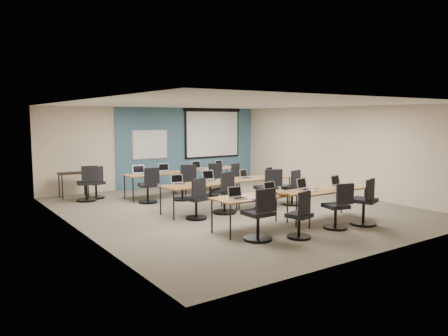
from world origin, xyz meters
TOP-DOWN VIEW (x-y plane):
  - floor at (0.00, 0.00)m, footprint 8.00×9.00m
  - ceiling at (0.00, 0.00)m, footprint 8.00×9.00m
  - wall_back at (0.00, 4.50)m, footprint 8.00×0.04m
  - wall_front at (0.00, -4.50)m, footprint 8.00×0.04m
  - wall_left at (-4.00, 0.00)m, footprint 0.04×9.00m
  - wall_right at (4.00, 0.00)m, footprint 0.04×9.00m
  - blue_accent_panel at (1.25, 4.47)m, footprint 5.50×0.04m
  - whiteboard at (-0.30, 4.43)m, footprint 1.28×0.03m
  - projector_screen at (2.20, 4.41)m, footprint 2.40×0.10m
  - training_table_front_left at (-0.93, -2.03)m, footprint 1.86×0.78m
  - training_table_front_right at (1.00, -2.25)m, footprint 1.94×0.81m
  - training_table_mid_left at (-1.02, 0.08)m, footprint 1.92×0.80m
  - training_table_mid_right at (0.90, 0.15)m, footprint 1.87×0.78m
  - training_table_back_left at (-1.03, 2.53)m, footprint 1.79×0.75m
  - training_table_back_right at (1.05, 2.73)m, footprint 1.70×0.71m
  - laptop_0 at (-1.42, -2.06)m, footprint 0.31×0.26m
  - mouse_0 at (-1.23, -2.29)m, footprint 0.07×0.10m
  - task_chair_0 at (-1.36, -2.71)m, footprint 0.55×0.55m
  - laptop_1 at (-0.50, -2.07)m, footprint 0.35×0.29m
  - mouse_1 at (-0.27, -2.22)m, footprint 0.07×0.10m
  - task_chair_1 at (-0.63, -3.05)m, footprint 0.48×0.47m
  - laptop_2 at (0.46, -2.06)m, footprint 0.34×0.29m
  - mouse_2 at (0.85, -2.36)m, footprint 0.07×0.10m
  - task_chair_2 at (0.56, -2.96)m, footprint 0.51×0.51m
  - laptop_3 at (1.49, -2.15)m, footprint 0.34×0.29m
  - mouse_3 at (1.60, -2.30)m, footprint 0.08×0.11m
  - task_chair_3 at (1.30, -3.07)m, footprint 0.60×0.57m
  - laptop_4 at (-1.46, 0.33)m, footprint 0.30×0.26m
  - mouse_4 at (-1.16, 0.14)m, footprint 0.09×0.11m
  - task_chair_4 at (-1.44, -0.51)m, footprint 0.50×0.50m
  - laptop_5 at (-0.51, 0.37)m, footprint 0.35×0.30m
  - mouse_5 at (-0.41, 0.17)m, footprint 0.07×0.10m
  - task_chair_5 at (-0.54, -0.37)m, footprint 0.59×0.58m
  - laptop_6 at (0.53, 0.24)m, footprint 0.30×0.26m
  - mouse_6 at (0.78, 0.12)m, footprint 0.08×0.11m
  - task_chair_6 at (0.66, -0.54)m, footprint 0.59×0.57m
  - laptop_7 at (1.47, 0.26)m, footprint 0.31×0.27m
  - mouse_7 at (1.69, 0.08)m, footprint 0.07×0.10m
  - task_chair_7 at (1.55, -0.55)m, footprint 0.49×0.48m
  - laptop_8 at (-1.47, 2.63)m, footprint 0.34×0.29m
  - mouse_8 at (-1.31, 2.51)m, footprint 0.08×0.10m
  - task_chair_8 at (-1.52, 1.94)m, footprint 0.52×0.52m
  - laptop_9 at (-0.61, 2.74)m, footprint 0.32×0.27m
  - mouse_9 at (-0.31, 2.51)m, footprint 0.07×0.10m
  - task_chair_9 at (-0.51, 1.76)m, footprint 0.59×0.56m
  - laptop_10 at (0.51, 2.69)m, footprint 0.35×0.30m
  - mouse_10 at (0.76, 2.50)m, footprint 0.09×0.12m
  - task_chair_10 at (0.52, 1.89)m, footprint 0.52×0.52m
  - laptop_11 at (1.43, 2.77)m, footprint 0.30×0.26m
  - mouse_11 at (1.66, 2.45)m, footprint 0.08×0.10m
  - task_chair_11 at (1.30, 1.81)m, footprint 0.50×0.48m
  - blue_mousepad at (-1.15, -2.38)m, footprint 0.26×0.22m
  - snack_bowl at (-0.46, -2.39)m, footprint 0.29×0.29m
  - snack_plate at (0.49, -2.27)m, footprint 0.21×0.21m
  - coffee_cup at (0.55, -2.31)m, footprint 0.08×0.08m
  - utility_table at (-3.00, 3.95)m, footprint 0.86×0.48m
  - spare_chair_a at (-2.51, 3.40)m, footprint 0.48×0.48m
  - spare_chair_b at (-2.85, 3.15)m, footprint 0.54×0.54m

SIDE VIEW (x-z plane):
  - floor at x=0.00m, z-range -0.01..0.01m
  - task_chair_1 at x=-0.63m, z-range -0.09..0.87m
  - spare_chair_a at x=-2.51m, z-range -0.09..0.87m
  - task_chair_11 at x=1.30m, z-range -0.09..0.88m
  - task_chair_7 at x=1.55m, z-range -0.09..0.88m
  - task_chair_4 at x=-1.44m, z-range -0.09..0.90m
  - task_chair_2 at x=0.56m, z-range -0.09..0.90m
  - task_chair_8 at x=-1.52m, z-range -0.09..0.91m
  - task_chair_10 at x=0.52m, z-range -0.09..0.92m
  - spare_chair_b at x=-2.85m, z-range -0.09..0.93m
  - task_chair_0 at x=-1.36m, z-range -0.09..0.94m
  - task_chair_9 at x=-0.51m, z-range -0.09..0.94m
  - task_chair_6 at x=0.66m, z-range -0.09..0.96m
  - task_chair_3 at x=1.30m, z-range -0.09..0.96m
  - task_chair_5 at x=-0.54m, z-range -0.09..0.97m
  - utility_table at x=-3.00m, z-range 0.27..1.02m
  - training_table_back_right at x=1.05m, z-range 0.32..1.05m
  - training_table_back_left at x=-1.03m, z-range 0.32..1.05m
  - training_table_front_left at x=-0.93m, z-range 0.32..1.05m
  - training_table_mid_right at x=0.90m, z-range 0.32..1.05m
  - training_table_mid_left at x=-1.02m, z-range 0.32..1.05m
  - training_table_front_right at x=1.00m, z-range 0.32..1.05m
  - blue_mousepad at x=-1.15m, z-range 0.73..0.74m
  - snack_plate at x=0.49m, z-range 0.73..0.74m
  - mouse_11 at x=1.66m, z-range 0.73..0.76m
  - mouse_0 at x=-1.23m, z-range 0.73..0.76m
  - mouse_8 at x=-1.31m, z-range 0.73..0.76m
  - mouse_2 at x=0.85m, z-range 0.73..0.76m
  - mouse_5 at x=-0.41m, z-range 0.73..0.76m
  - mouse_6 at x=0.78m, z-range 0.73..0.76m
  - mouse_9 at x=-0.31m, z-range 0.73..0.76m
  - mouse_1 at x=-0.27m, z-range 0.73..0.76m
  - mouse_3 at x=1.60m, z-range 0.72..0.76m
  - mouse_7 at x=1.69m, z-range 0.72..0.76m
  - mouse_4 at x=-1.16m, z-range 0.72..0.76m
  - mouse_10 at x=0.76m, z-range 0.72..0.76m
  - snack_bowl at x=-0.46m, z-range 0.73..0.79m
  - coffee_cup at x=0.55m, z-range 0.74..0.81m
  - laptop_4 at x=-1.46m, z-range 0.67..0.90m
  - laptop_11 at x=1.43m, z-range 0.67..0.90m
  - laptop_6 at x=0.53m, z-range 0.67..0.91m
  - laptop_0 at x=-1.42m, z-range 0.67..0.91m
  - laptop_7 at x=1.47m, z-range 0.67..0.91m
  - laptop_9 at x=-0.61m, z-range 0.67..0.91m
  - laptop_2 at x=0.46m, z-range 0.67..0.92m
  - laptop_3 at x=1.49m, z-range 0.67..0.92m
  - laptop_8 at x=-1.47m, z-range 0.66..0.92m
  - laptop_1 at x=-0.50m, z-range 0.66..0.93m
  - laptop_10 at x=0.51m, z-range 0.66..0.93m
  - laptop_5 at x=-0.51m, z-range 0.66..0.93m
  - wall_back at x=0.00m, z-range 0.00..2.70m
  - wall_front at x=0.00m, z-range 0.00..2.70m
  - wall_left at x=-4.00m, z-range 0.00..2.70m
  - wall_right at x=4.00m, z-range 0.00..2.70m
  - blue_accent_panel at x=1.25m, z-range 0.00..2.70m
  - whiteboard at x=-0.30m, z-range 0.96..1.94m
  - projector_screen at x=2.20m, z-range 0.98..2.80m
  - ceiling at x=0.00m, z-range 2.69..2.71m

